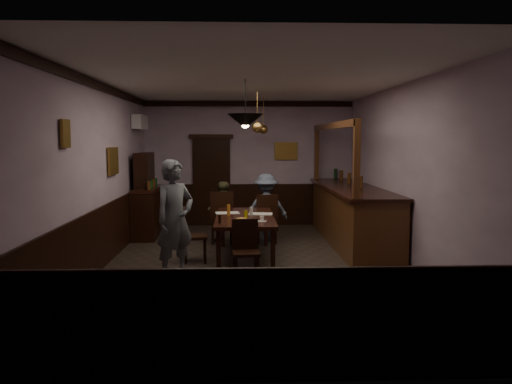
{
  "coord_description": "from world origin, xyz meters",
  "views": [
    {
      "loc": [
        -0.27,
        -8.07,
        2.07
      ],
      "look_at": [
        0.05,
        0.7,
        1.15
      ],
      "focal_mm": 35.0,
      "sensor_mm": 36.0,
      "label": 1
    }
  ],
  "objects_px": {
    "sideboard": "(147,203)",
    "dining_table": "(245,220)",
    "pendant_iron": "(245,121)",
    "person_standing": "(175,220)",
    "person_seated_right": "(266,207)",
    "chair_side": "(191,232)",
    "chair_near": "(246,247)",
    "pendant_brass_mid": "(257,128)",
    "bar_counter": "(351,213)",
    "coffee_cup": "(262,218)",
    "person_seated_left": "(222,211)",
    "chair_far_left": "(222,215)",
    "chair_far_right": "(267,217)",
    "pendant_brass_far": "(263,129)",
    "soda_can": "(246,214)"
  },
  "relations": [
    {
      "from": "soda_can",
      "to": "sideboard",
      "type": "height_order",
      "value": "sideboard"
    },
    {
      "from": "sideboard",
      "to": "pendant_iron",
      "type": "xyz_separation_m",
      "value": [
        2.06,
        -2.87,
        1.64
      ]
    },
    {
      "from": "sideboard",
      "to": "dining_table",
      "type": "bearing_deg",
      "value": -45.12
    },
    {
      "from": "pendant_iron",
      "to": "chair_side",
      "type": "bearing_deg",
      "value": 147.18
    },
    {
      "from": "sideboard",
      "to": "pendant_iron",
      "type": "height_order",
      "value": "pendant_iron"
    },
    {
      "from": "dining_table",
      "to": "soda_can",
      "type": "height_order",
      "value": "soda_can"
    },
    {
      "from": "person_standing",
      "to": "person_seated_right",
      "type": "distance_m",
      "value": 3.18
    },
    {
      "from": "person_seated_left",
      "to": "pendant_brass_far",
      "type": "xyz_separation_m",
      "value": [
        0.89,
        0.87,
        1.68
      ]
    },
    {
      "from": "chair_side",
      "to": "pendant_brass_far",
      "type": "distance_m",
      "value": 3.46
    },
    {
      "from": "bar_counter",
      "to": "pendant_brass_far",
      "type": "bearing_deg",
      "value": 144.32
    },
    {
      "from": "dining_table",
      "to": "chair_far_left",
      "type": "bearing_deg",
      "value": 109.24
    },
    {
      "from": "coffee_cup",
      "to": "soda_can",
      "type": "distance_m",
      "value": 0.48
    },
    {
      "from": "person_seated_right",
      "to": "soda_can",
      "type": "height_order",
      "value": "person_seated_right"
    },
    {
      "from": "person_seated_right",
      "to": "bar_counter",
      "type": "bearing_deg",
      "value": 163.66
    },
    {
      "from": "coffee_cup",
      "to": "pendant_brass_far",
      "type": "height_order",
      "value": "pendant_brass_far"
    },
    {
      "from": "chair_near",
      "to": "pendant_iron",
      "type": "distance_m",
      "value": 1.94
    },
    {
      "from": "person_seated_right",
      "to": "pendant_brass_far",
      "type": "distance_m",
      "value": 1.83
    },
    {
      "from": "soda_can",
      "to": "pendant_brass_far",
      "type": "distance_m",
      "value": 3.0
    },
    {
      "from": "person_seated_left",
      "to": "chair_side",
      "type": "bearing_deg",
      "value": 59.64
    },
    {
      "from": "person_standing",
      "to": "pendant_iron",
      "type": "bearing_deg",
      "value": -20.39
    },
    {
      "from": "chair_side",
      "to": "chair_near",
      "type": "bearing_deg",
      "value": -146.34
    },
    {
      "from": "person_seated_left",
      "to": "sideboard",
      "type": "height_order",
      "value": "sideboard"
    },
    {
      "from": "person_standing",
      "to": "person_seated_right",
      "type": "height_order",
      "value": "person_standing"
    },
    {
      "from": "dining_table",
      "to": "person_standing",
      "type": "distance_m",
      "value": 1.65
    },
    {
      "from": "coffee_cup",
      "to": "sideboard",
      "type": "xyz_separation_m",
      "value": [
        -2.33,
        2.63,
        -0.08
      ]
    },
    {
      "from": "chair_near",
      "to": "pendant_brass_mid",
      "type": "bearing_deg",
      "value": 78.62
    },
    {
      "from": "dining_table",
      "to": "chair_side",
      "type": "relative_size",
      "value": 2.37
    },
    {
      "from": "chair_far_right",
      "to": "person_seated_right",
      "type": "relative_size",
      "value": 0.72
    },
    {
      "from": "dining_table",
      "to": "chair_side",
      "type": "distance_m",
      "value": 0.97
    },
    {
      "from": "bar_counter",
      "to": "pendant_iron",
      "type": "relative_size",
      "value": 5.7
    },
    {
      "from": "dining_table",
      "to": "pendant_brass_mid",
      "type": "bearing_deg",
      "value": 73.06
    },
    {
      "from": "sideboard",
      "to": "person_seated_left",
      "type": "bearing_deg",
      "value": -17.86
    },
    {
      "from": "dining_table",
      "to": "chair_side",
      "type": "bearing_deg",
      "value": -167.58
    },
    {
      "from": "chair_far_right",
      "to": "coffee_cup",
      "type": "height_order",
      "value": "chair_far_right"
    },
    {
      "from": "chair_side",
      "to": "pendant_iron",
      "type": "bearing_deg",
      "value": -128.38
    },
    {
      "from": "person_seated_right",
      "to": "bar_counter",
      "type": "height_order",
      "value": "bar_counter"
    },
    {
      "from": "pendant_brass_far",
      "to": "chair_side",
      "type": "bearing_deg",
      "value": -117.61
    },
    {
      "from": "chair_near",
      "to": "sideboard",
      "type": "relative_size",
      "value": 0.5
    },
    {
      "from": "chair_near",
      "to": "pendant_brass_mid",
      "type": "xyz_separation_m",
      "value": [
        0.26,
        2.13,
        1.81
      ]
    },
    {
      "from": "chair_far_left",
      "to": "person_standing",
      "type": "bearing_deg",
      "value": 74.1
    },
    {
      "from": "pendant_iron",
      "to": "pendant_brass_far",
      "type": "bearing_deg",
      "value": 82.07
    },
    {
      "from": "chair_side",
      "to": "person_seated_right",
      "type": "relative_size",
      "value": 0.67
    },
    {
      "from": "pendant_brass_mid",
      "to": "person_standing",
      "type": "bearing_deg",
      "value": -122.36
    },
    {
      "from": "person_standing",
      "to": "bar_counter",
      "type": "relative_size",
      "value": 0.42
    },
    {
      "from": "person_standing",
      "to": "pendant_brass_far",
      "type": "relative_size",
      "value": 2.2
    },
    {
      "from": "person_standing",
      "to": "pendant_iron",
      "type": "height_order",
      "value": "pendant_iron"
    },
    {
      "from": "chair_far_left",
      "to": "coffee_cup",
      "type": "distance_m",
      "value": 1.96
    },
    {
      "from": "chair_near",
      "to": "coffee_cup",
      "type": "distance_m",
      "value": 0.88
    },
    {
      "from": "chair_far_left",
      "to": "chair_far_right",
      "type": "xyz_separation_m",
      "value": [
        0.9,
        0.0,
        -0.03
      ]
    },
    {
      "from": "chair_near",
      "to": "pendant_brass_far",
      "type": "relative_size",
      "value": 1.11
    }
  ]
}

